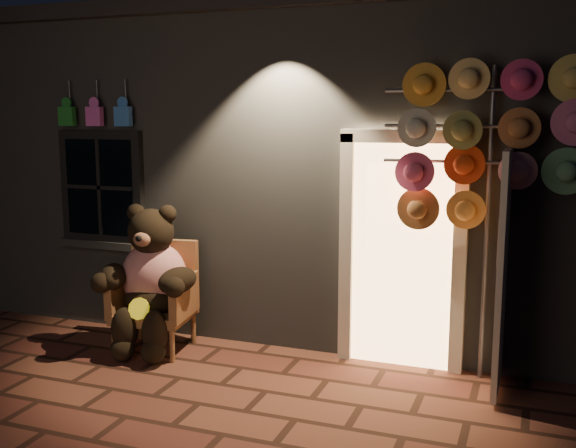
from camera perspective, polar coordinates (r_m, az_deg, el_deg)
The scene contains 5 objects.
ground at distance 5.71m, azimuth -7.58°, elevation -14.83°, with size 60.00×60.00×0.00m, color brown.
shop_building at distance 8.94m, azimuth 4.33°, elevation 5.50°, with size 7.30×5.95×3.51m.
wicker_armchair at distance 6.87m, azimuth -11.00°, elevation -5.98°, with size 0.81×0.75×1.07m.
teddy_bear at distance 6.71m, azimuth -11.58°, elevation -4.65°, with size 1.05×0.87×1.45m.
hat_rack at distance 5.88m, azimuth 16.27°, elevation 6.78°, with size 1.70×0.22×2.75m.
Camera 1 is at (2.49, -4.58, 2.33)m, focal length 42.00 mm.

